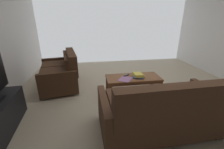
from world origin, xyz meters
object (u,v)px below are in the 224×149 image
Objects in this scene: coffee_table at (133,80)px; tv_remote at (126,75)px; loveseat_near at (61,72)px; loose_magazine at (125,79)px; book_stack at (138,75)px; sofa_main at (162,110)px.

tv_remote reaches higher than coffee_table.
tv_remote is (-1.52, 0.61, 0.06)m from loveseat_near.
loose_magazine is (0.20, 0.10, 0.07)m from coffee_table.
loveseat_near is 1.26× the size of coffee_table.
tv_remote is at bearing 158.08° from loveseat_near.
loose_magazine is (0.07, 0.20, -0.01)m from tv_remote.
book_stack reaches higher than loose_magazine.
book_stack reaches higher than tv_remote.
coffee_table is 3.86× the size of loose_magazine.
book_stack is (-0.10, 0.02, 0.11)m from coffee_table.
sofa_main is 1.20× the size of loveseat_near.
sofa_main is 5.86× the size of loose_magazine.
sofa_main is 1.52× the size of coffee_table.
loose_magazine is at bearing 150.75° from loveseat_near.
tv_remote is at bearing -81.36° from sofa_main.
loose_magazine is (0.27, -1.12, 0.04)m from sofa_main.
sofa_main is 1.34m from tv_remote.
loveseat_near is 4.80× the size of book_stack.
tv_remote is 0.21m from loose_magazine.
book_stack is at bearing 167.08° from coffee_table.
loose_magazine is at bearing 14.41° from book_stack.
tv_remote is at bearing 104.84° from loose_magazine.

